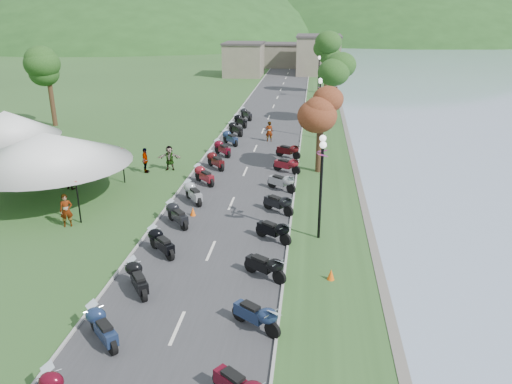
{
  "coord_description": "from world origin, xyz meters",
  "views": [
    {
      "loc": [
        4.48,
        -4.47,
        10.74
      ],
      "look_at": [
        1.59,
        20.63,
        1.3
      ],
      "focal_mm": 35.0,
      "sensor_mm": 36.0,
      "label": 1
    }
  ],
  "objects_px": {
    "pedestrian_b": "(71,188)",
    "pedestrian_a": "(69,226)",
    "vendor_tent_main": "(49,166)",
    "pedestrian_c": "(80,174)"
  },
  "relations": [
    {
      "from": "pedestrian_a",
      "to": "pedestrian_c",
      "type": "height_order",
      "value": "pedestrian_a"
    },
    {
      "from": "pedestrian_c",
      "to": "pedestrian_b",
      "type": "bearing_deg",
      "value": 4.33
    },
    {
      "from": "pedestrian_a",
      "to": "pedestrian_c",
      "type": "distance_m",
      "value": 8.79
    },
    {
      "from": "pedestrian_b",
      "to": "pedestrian_a",
      "type": "bearing_deg",
      "value": 132.07
    },
    {
      "from": "pedestrian_a",
      "to": "pedestrian_c",
      "type": "xyz_separation_m",
      "value": [
        -3.19,
        8.19,
        0.0
      ]
    },
    {
      "from": "pedestrian_a",
      "to": "pedestrian_b",
      "type": "distance_m",
      "value": 6.03
    },
    {
      "from": "vendor_tent_main",
      "to": "pedestrian_b",
      "type": "relative_size",
      "value": 3.87
    },
    {
      "from": "vendor_tent_main",
      "to": "pedestrian_a",
      "type": "relative_size",
      "value": 3.67
    },
    {
      "from": "vendor_tent_main",
      "to": "pedestrian_c",
      "type": "bearing_deg",
      "value": 95.56
    },
    {
      "from": "vendor_tent_main",
      "to": "pedestrian_b",
      "type": "distance_m",
      "value": 2.68
    }
  ]
}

